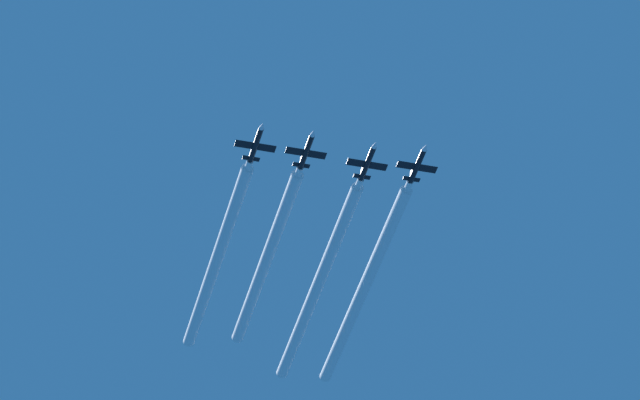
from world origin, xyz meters
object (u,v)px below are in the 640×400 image
(jet_center, at_px, (307,150))
(jet_inner_right, at_px, (256,143))
(jet_far_left, at_px, (418,164))
(jet_inner_left, at_px, (368,162))

(jet_center, relative_size, jet_inner_right, 1.00)
(jet_far_left, xyz_separation_m, jet_inner_right, (29.08, -0.86, -0.43))
(jet_far_left, distance_m, jet_center, 19.97)
(jet_center, xyz_separation_m, jet_inner_right, (9.15, 0.29, -0.56))
(jet_far_left, height_order, jet_inner_left, jet_far_left)
(jet_inner_left, xyz_separation_m, jet_center, (11.10, -0.04, 0.43))
(jet_far_left, relative_size, jet_center, 1.00)
(jet_inner_left, relative_size, jet_inner_right, 1.00)
(jet_center, bearing_deg, jet_far_left, 176.68)
(jet_far_left, bearing_deg, jet_inner_left, -7.20)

